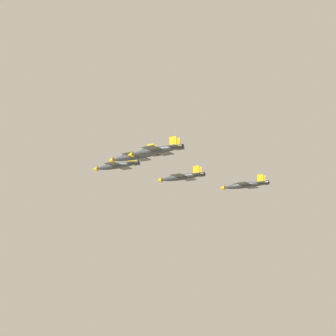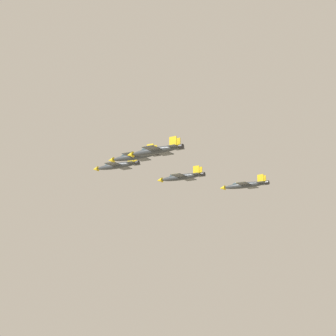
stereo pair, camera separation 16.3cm
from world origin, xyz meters
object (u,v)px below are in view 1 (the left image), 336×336
Objects in this scene: jet_lead at (117,166)px; jet_right_wingman at (181,177)px; jet_right_outer at (245,185)px; jet_left_outer at (156,150)px; jet_left_wingman at (134,156)px.

jet_lead reaches higher than jet_right_wingman.
jet_lead reaches higher than jet_right_outer.
jet_left_outer is 49.51m from jet_right_outer.
jet_right_wingman is (18.33, 5.40, -2.70)m from jet_lead.
jet_lead is at bearing 41.32° from jet_right_wingman.
jet_right_wingman is 19.19m from jet_right_outer.
jet_right_outer reaches higher than jet_left_outer.
jet_left_wingman is at bearing 139.49° from jet_lead.
jet_right_outer is at bearing -89.33° from jet_left_outer.
jet_left_outer is (8.28, -17.22, -3.11)m from jet_left_wingman.
jet_lead is 0.99× the size of jet_left_wingman.
jet_lead is 1.01× the size of jet_right_outer.
jet_lead is 1.00× the size of jet_left_outer.
jet_left_outer is at bearing 89.28° from jet_right_outer.
jet_left_wingman is 19.36m from jet_left_outer.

